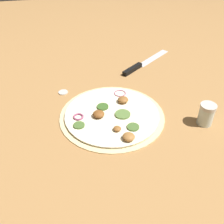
% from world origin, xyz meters
% --- Properties ---
extents(ground_plane, '(3.00, 3.00, 0.00)m').
position_xyz_m(ground_plane, '(0.00, 0.00, 0.00)').
color(ground_plane, '#9E703F').
extents(pizza, '(0.35, 0.35, 0.03)m').
position_xyz_m(pizza, '(0.00, 0.00, 0.01)').
color(pizza, beige).
rests_on(pizza, ground_plane).
extents(knife, '(0.22, 0.27, 0.02)m').
position_xyz_m(knife, '(-0.31, 0.18, 0.01)').
color(knife, silver).
rests_on(knife, ground_plane).
extents(spice_jar, '(0.05, 0.05, 0.07)m').
position_xyz_m(spice_jar, '(0.09, 0.29, 0.04)').
color(spice_jar, silver).
rests_on(spice_jar, ground_plane).
extents(loose_cap, '(0.04, 0.04, 0.01)m').
position_xyz_m(loose_cap, '(-0.17, -0.16, 0.00)').
color(loose_cap, beige).
rests_on(loose_cap, ground_plane).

